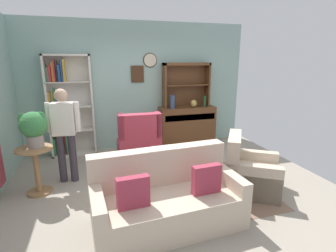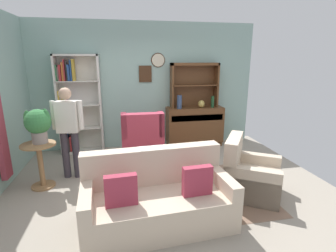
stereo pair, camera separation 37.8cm
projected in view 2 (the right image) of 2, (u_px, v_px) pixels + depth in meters
ground_plane at (164, 186)px, 4.18m from camera, size 5.40×4.60×0.02m
wall_back at (147, 86)px, 5.84m from camera, size 5.00×0.09×2.80m
area_rug at (181, 193)px, 3.93m from camera, size 2.58×1.80×0.01m
bookshelf at (76, 106)px, 5.47m from camera, size 0.90×0.30×2.10m
sideboard at (194, 124)px, 6.01m from camera, size 1.30×0.45×0.92m
sideboard_hutch at (194, 79)px, 5.85m from camera, size 1.10×0.26×1.00m
vase_tall at (179, 102)px, 5.72m from camera, size 0.11×0.11×0.30m
vase_round at (201, 104)px, 5.85m from camera, size 0.15×0.15×0.17m
bottle_wine at (213, 102)px, 5.86m from camera, size 0.07×0.07×0.26m
couch_floral at (158, 200)px, 3.17m from camera, size 1.85×0.96×0.90m
armchair_floral at (249, 176)px, 3.86m from camera, size 1.06×1.05×0.88m
wingback_chair at (143, 145)px, 4.98m from camera, size 0.80×0.82×1.05m
plant_stand at (40, 161)px, 4.04m from camera, size 0.52×0.52×0.73m
potted_plant_large at (38, 123)px, 3.93m from camera, size 0.39×0.39×0.54m
person_reading at (68, 127)px, 4.27m from camera, size 0.53×0.25×1.56m
coffee_table at (149, 171)px, 3.89m from camera, size 0.80×0.50×0.42m
book_stack at (147, 164)px, 3.87m from camera, size 0.20×0.13×0.09m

